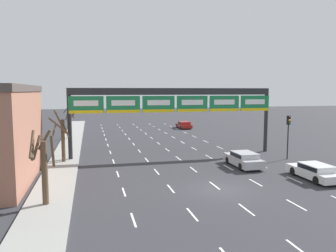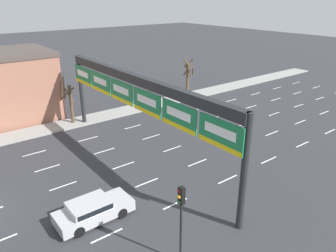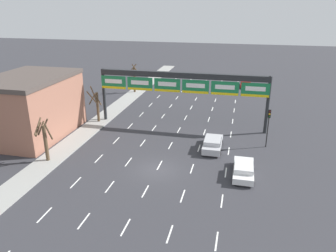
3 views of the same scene
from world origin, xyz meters
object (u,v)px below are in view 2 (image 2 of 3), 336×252
Objects in this scene: sign_gantry at (136,90)px; tree_bare_closest at (69,100)px; car_silver at (93,209)px; tree_bare_third at (188,76)px; traffic_light_near_gantry at (181,210)px.

tree_bare_closest is (-11.35, -1.06, -3.42)m from sign_gantry.
tree_bare_third is at bearing 126.90° from car_silver.
tree_bare_third reaches higher than tree_bare_closest.
sign_gantry reaches higher than tree_bare_closest.
tree_bare_closest reaches higher than traffic_light_near_gantry.
sign_gantry is 11.85m from traffic_light_near_gantry.
sign_gantry reaches higher than car_silver.
tree_bare_closest is at bearing -174.66° from sign_gantry.
car_silver is 0.93× the size of tree_bare_closest.
sign_gantry is at bearing 157.58° from traffic_light_near_gantry.
sign_gantry is at bearing 5.34° from tree_bare_closest.
tree_bare_third is at bearing 138.32° from traffic_light_near_gantry.
car_silver is (4.80, -6.39, -5.27)m from sign_gantry.
sign_gantry is 11.91m from tree_bare_closest.
tree_bare_closest is at bearing 171.40° from traffic_light_near_gantry.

